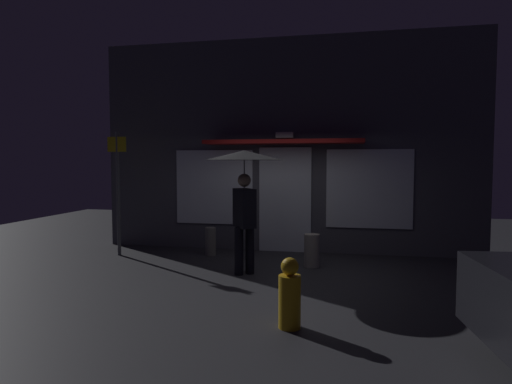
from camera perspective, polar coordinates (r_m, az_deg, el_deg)
The scene contains 7 objects.
ground_plane at distance 7.39m, azimuth 1.34°, elevation -10.94°, with size 18.00×18.00×0.00m, color #2D2D33.
building_facade at distance 9.46m, azimuth 3.93°, elevation 5.83°, with size 8.04×1.00×4.49m.
person_with_umbrella at distance 7.35m, azimuth -1.52°, elevation 2.23°, with size 1.30×1.30×2.08m.
street_sign_post at distance 9.33m, azimuth -17.37°, elevation 0.76°, with size 0.40×0.07×2.50m.
sidewalk_bollard at distance 9.05m, azimuth -5.88°, elevation -6.37°, with size 0.22×0.22×0.57m, color slate.
sidewalk_bollard_2 at distance 8.10m, azimuth 7.21°, elevation -7.50°, with size 0.28×0.28×0.60m, color #9E998E.
fire_hydrant at distance 5.16m, azimuth 4.36°, elevation -13.16°, with size 0.25×0.25×0.81m.
Camera 1 is at (1.28, -7.03, 1.88)m, focal length 31.02 mm.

